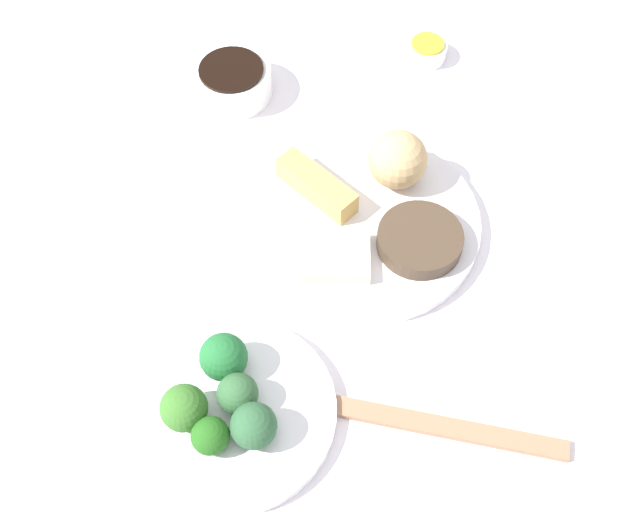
# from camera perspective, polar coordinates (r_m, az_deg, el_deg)

# --- Properties ---
(tabletop) EXTENTS (2.20, 2.20, 0.02)m
(tabletop) POSITION_cam_1_polar(r_m,az_deg,el_deg) (0.93, -0.34, 2.19)
(tabletop) COLOR white
(tabletop) RESTS_ON ground
(main_plate) EXTENTS (0.26, 0.26, 0.02)m
(main_plate) POSITION_cam_1_polar(r_m,az_deg,el_deg) (0.91, 3.32, 2.37)
(main_plate) COLOR white
(main_plate) RESTS_ON tabletop
(rice_scoop) EXTENTS (0.07, 0.07, 0.07)m
(rice_scoop) POSITION_cam_1_polar(r_m,az_deg,el_deg) (0.92, 5.61, 6.79)
(rice_scoop) COLOR tan
(rice_scoop) RESTS_ON main_plate
(spring_roll) EXTENTS (0.11, 0.06, 0.03)m
(spring_roll) POSITION_cam_1_polar(r_m,az_deg,el_deg) (0.92, -0.24, 5.05)
(spring_roll) COLOR #D7AA56
(spring_roll) RESTS_ON main_plate
(crab_rangoon_wonton) EXTENTS (0.09, 0.10, 0.02)m
(crab_rangoon_wonton) POSITION_cam_1_polar(r_m,az_deg,el_deg) (0.87, 1.10, -0.04)
(crab_rangoon_wonton) COLOR beige
(crab_rangoon_wonton) RESTS_ON main_plate
(stir_fry_heap) EXTENTS (0.09, 0.09, 0.02)m
(stir_fry_heap) POSITION_cam_1_polar(r_m,az_deg,el_deg) (0.88, 7.14, 1.15)
(stir_fry_heap) COLOR #463526
(stir_fry_heap) RESTS_ON main_plate
(broccoli_plate) EXTENTS (0.20, 0.20, 0.01)m
(broccoli_plate) POSITION_cam_1_polar(r_m,az_deg,el_deg) (0.80, -6.14, -11.00)
(broccoli_plate) COLOR white
(broccoli_plate) RESTS_ON tabletop
(broccoli_floret_0) EXTENTS (0.04, 0.04, 0.04)m
(broccoli_floret_0) POSITION_cam_1_polar(r_m,az_deg,el_deg) (0.78, -5.90, -9.73)
(broccoli_floret_0) COLOR #325E35
(broccoli_floret_0) RESTS_ON broccoli_plate
(broccoli_floret_1) EXTENTS (0.05, 0.05, 0.05)m
(broccoli_floret_1) POSITION_cam_1_polar(r_m,az_deg,el_deg) (0.77, -4.76, -11.97)
(broccoli_floret_1) COLOR #2D5A36
(broccoli_floret_1) RESTS_ON broccoli_plate
(broccoli_floret_2) EXTENTS (0.05, 0.05, 0.05)m
(broccoli_floret_2) POSITION_cam_1_polar(r_m,az_deg,el_deg) (0.78, -9.68, -10.63)
(broccoli_floret_2) COLOR #386E28
(broccoli_floret_2) RESTS_ON broccoli_plate
(broccoli_floret_3) EXTENTS (0.04, 0.04, 0.04)m
(broccoli_floret_3) POSITION_cam_1_polar(r_m,az_deg,el_deg) (0.77, -7.83, -12.58)
(broccoli_floret_3) COLOR #235E1A
(broccoli_floret_3) RESTS_ON broccoli_plate
(broccoli_floret_4) EXTENTS (0.05, 0.05, 0.05)m
(broccoli_floret_4) POSITION_cam_1_polar(r_m,az_deg,el_deg) (0.80, -6.90, -7.16)
(broccoli_floret_4) COLOR #216831
(broccoli_floret_4) RESTS_ON broccoli_plate
(soy_sauce_bowl) EXTENTS (0.10, 0.10, 0.04)m
(soy_sauce_bowl) POSITION_cam_1_polar(r_m,az_deg,el_deg) (1.05, -6.06, 12.29)
(soy_sauce_bowl) COLOR white
(soy_sauce_bowl) RESTS_ON tabletop
(soy_sauce_bowl_liquid) EXTENTS (0.08, 0.08, 0.00)m
(soy_sauce_bowl_liquid) POSITION_cam_1_polar(r_m,az_deg,el_deg) (1.04, -6.16, 13.15)
(soy_sauce_bowl_liquid) COLOR black
(soy_sauce_bowl_liquid) RESTS_ON soy_sauce_bowl
(sauce_ramekin_hot_mustard) EXTENTS (0.05, 0.05, 0.02)m
(sauce_ramekin_hot_mustard) POSITION_cam_1_polar(r_m,az_deg,el_deg) (1.11, 7.61, 14.26)
(sauce_ramekin_hot_mustard) COLOR white
(sauce_ramekin_hot_mustard) RESTS_ON tabletop
(sauce_ramekin_hot_mustard_liquid) EXTENTS (0.04, 0.04, 0.00)m
(sauce_ramekin_hot_mustard_liquid) POSITION_cam_1_polar(r_m,az_deg,el_deg) (1.10, 7.69, 14.77)
(sauce_ramekin_hot_mustard_liquid) COLOR yellow
(sauce_ramekin_hot_mustard_liquid) RESTS_ON sauce_ramekin_hot_mustard
(chopsticks_pair) EXTENTS (0.16, 0.19, 0.01)m
(chopsticks_pair) POSITION_cam_1_polar(r_m,az_deg,el_deg) (0.81, 8.97, -12.17)
(chopsticks_pair) COLOR #9E7253
(chopsticks_pair) RESTS_ON tabletop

